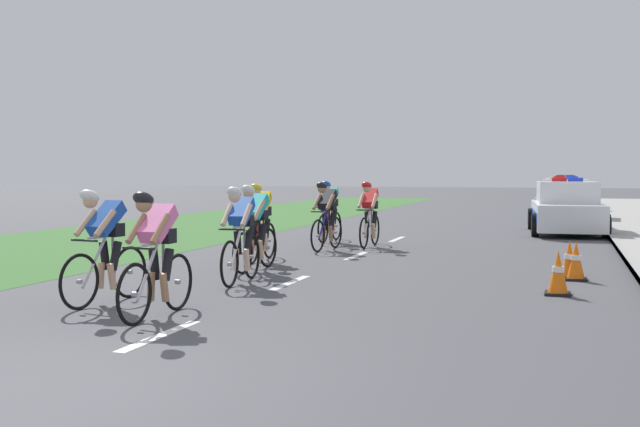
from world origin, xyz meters
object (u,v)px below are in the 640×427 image
cyclist_lead (156,253)px  traffic_cone_far (576,261)px  cyclist_fourth (255,227)px  police_car_furthest (565,192)px  cyclist_sixth (326,215)px  police_car_third (565,196)px  police_car_second (565,201)px  police_car_nearest (566,210)px  cyclist_seventh (370,213)px  cyclist_third (240,234)px  traffic_cone_mid (569,260)px  cyclist_fifth (260,221)px  cyclist_second (104,245)px  traffic_cone_near (558,273)px  cyclist_eighth (330,211)px

cyclist_lead → traffic_cone_far: 6.88m
cyclist_fourth → police_car_furthest: police_car_furthest is taller
cyclist_sixth → police_car_third: 19.76m
police_car_second → police_car_nearest: bearing=-90.0°
cyclist_seventh → police_car_furthest: police_car_furthest is taller
cyclist_lead → cyclist_seventh: 9.04m
cyclist_third → police_car_second: size_ratio=0.38×
cyclist_third → police_car_furthest: police_car_furthest is taller
cyclist_fourth → traffic_cone_mid: 5.36m
cyclist_lead → cyclist_fifth: (-1.00, 5.64, 0.00)m
cyclist_second → cyclist_third: (0.97, 2.24, 0.00)m
cyclist_lead → cyclist_third: (-0.18, 2.87, 0.00)m
cyclist_lead → cyclist_seventh: same height
cyclist_third → cyclist_sixth: 5.14m
police_car_second → traffic_cone_far: (0.12, -15.77, -0.37)m
police_car_second → police_car_furthest: (0.00, 12.39, 0.00)m
police_car_nearest → police_car_third: same height
cyclist_third → police_car_furthest: bearing=80.7°
cyclist_lead → cyclist_fifth: size_ratio=1.00×
traffic_cone_mid → police_car_second: bearing=90.1°
cyclist_fourth → traffic_cone_near: (5.13, -1.07, -0.48)m
cyclist_fourth → cyclist_eighth: bearing=93.7°
cyclist_second → police_car_furthest: bearing=79.7°
cyclist_second → cyclist_eighth: 9.31m
cyclist_lead → police_car_furthest: size_ratio=0.39×
cyclist_fifth → traffic_cone_far: bearing=-7.6°
cyclist_sixth → traffic_cone_far: cyclist_sixth is taller
cyclist_fourth → cyclist_eighth: (-0.37, 5.61, 0.00)m
cyclist_fifth → traffic_cone_far: (5.85, -0.78, -0.48)m
cyclist_sixth → cyclist_fifth: bearing=-104.4°
cyclist_fourth → cyclist_fifth: 1.39m
police_car_second → traffic_cone_near: police_car_second is taller
cyclist_fifth → police_car_second: (5.73, 14.98, -0.11)m
cyclist_third → cyclist_fourth: same height
cyclist_third → cyclist_eighth: same height
police_car_second → traffic_cone_near: size_ratio=7.05×
cyclist_seventh → traffic_cone_mid: size_ratio=2.69×
cyclist_lead → cyclist_third: same height
cyclist_third → cyclist_fourth: (-0.37, 1.45, 0.00)m
police_car_second → police_car_third: (0.00, 6.46, 0.00)m
cyclist_seventh → police_car_third: police_car_third is taller
cyclist_second → traffic_cone_far: size_ratio=2.69×
cyclist_seventh → police_car_nearest: size_ratio=0.38×
cyclist_seventh → police_car_third: 18.59m
cyclist_third → cyclist_seventh: same height
cyclist_eighth → traffic_cone_mid: size_ratio=2.69×
cyclist_eighth → police_car_furthest: size_ratio=0.39×
traffic_cone_near → traffic_cone_far: same height
cyclist_sixth → traffic_cone_mid: cyclist_sixth is taller
cyclist_fifth → police_car_third: 22.20m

